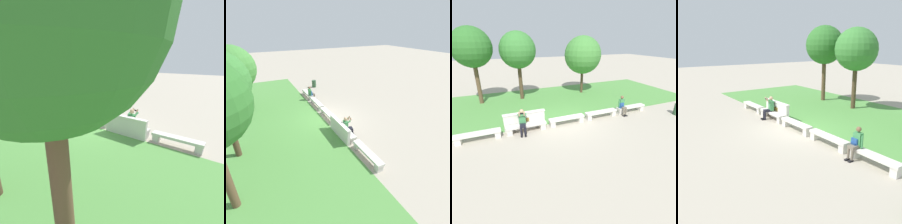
{
  "view_description": "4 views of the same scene",
  "coord_description": "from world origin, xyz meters",
  "views": [
    {
      "loc": [
        -6.53,
        7.14,
        3.64
      ],
      "look_at": [
        -1.17,
        -0.24,
        0.87
      ],
      "focal_mm": 28.0,
      "sensor_mm": 36.0,
      "label": 1
    },
    {
      "loc": [
        -10.26,
        4.44,
        6.05
      ],
      "look_at": [
        -0.68,
        -0.42,
        0.73
      ],
      "focal_mm": 28.0,
      "sensor_mm": 36.0,
      "label": 2
    },
    {
      "loc": [
        -3.75,
        -8.54,
        4.69
      ],
      "look_at": [
        -0.35,
        -0.4,
        0.98
      ],
      "focal_mm": 28.0,
      "sensor_mm": 36.0,
      "label": 3
    },
    {
      "loc": [
        10.2,
        -7.28,
        4.27
      ],
      "look_at": [
        -0.16,
        -0.27,
        0.97
      ],
      "focal_mm": 42.0,
      "sensor_mm": 36.0,
      "label": 4
    }
  ],
  "objects": [
    {
      "name": "person_photographer",
      "position": [
        -2.58,
        -0.08,
        0.74
      ],
      "size": [
        0.52,
        0.76,
        1.32
      ],
      "color": "black",
      "rests_on": "ground"
    },
    {
      "name": "bench_near",
      "position": [
        -2.39,
        0.0,
        0.31
      ],
      "size": [
        2.17,
        0.4,
        0.45
      ],
      "color": "beige",
      "rests_on": "ground"
    },
    {
      "name": "backrest_wall_with_plaque",
      "position": [
        -2.39,
        0.34,
        0.52
      ],
      "size": [
        2.29,
        0.24,
        1.01
      ],
      "color": "beige",
      "rests_on": "ground"
    },
    {
      "name": "backpack",
      "position": [
        3.91,
        -0.05,
        0.63
      ],
      "size": [
        0.28,
        0.24,
        0.43
      ],
      "color": "#234C8C",
      "rests_on": "bench_end"
    },
    {
      "name": "trash_bin",
      "position": [
        7.33,
        -1.55,
        0.38
      ],
      "size": [
        0.44,
        0.44,
        0.75
      ],
      "primitive_type": "cylinder",
      "color": "#2D5133",
      "rests_on": "ground"
    },
    {
      "name": "bench_end",
      "position": [
        4.78,
        0.0,
        0.31
      ],
      "size": [
        2.17,
        0.4,
        0.45
      ],
      "color": "beige",
      "rests_on": "ground"
    },
    {
      "name": "person_distant",
      "position": [
        3.97,
        -0.07,
        0.67
      ],
      "size": [
        0.48,
        0.68,
        1.26
      ],
      "color": "black",
      "rests_on": "ground"
    },
    {
      "name": "bench_main",
      "position": [
        -4.78,
        0.0,
        0.31
      ],
      "size": [
        2.17,
        0.4,
        0.45
      ],
      "color": "beige",
      "rests_on": "ground"
    },
    {
      "name": "bench_far",
      "position": [
        2.39,
        0.0,
        0.31
      ],
      "size": [
        2.17,
        0.4,
        0.45
      ],
      "color": "beige",
      "rests_on": "ground"
    },
    {
      "name": "ground_plane",
      "position": [
        0.0,
        0.0,
        0.0
      ],
      "size": [
        80.0,
        80.0,
        0.0
      ],
      "primitive_type": "plane",
      "color": "#A89E8C"
    },
    {
      "name": "bench_mid",
      "position": [
        0.0,
        0.0,
        0.31
      ],
      "size": [
        2.17,
        0.4,
        0.45
      ],
      "color": "beige",
      "rests_on": "ground"
    },
    {
      "name": "tree_right_background",
      "position": [
        3.89,
        5.51,
        3.37
      ],
      "size": [
        3.19,
        3.19,
        4.97
      ],
      "color": "#4C3826",
      "rests_on": "ground"
    },
    {
      "name": "grass_strip",
      "position": [
        0.0,
        4.38,
        0.01
      ],
      "size": [
        23.73,
        8.0,
        0.03
      ],
      "primitive_type": "cube",
      "color": "#518E42",
      "rests_on": "ground"
    }
  ]
}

